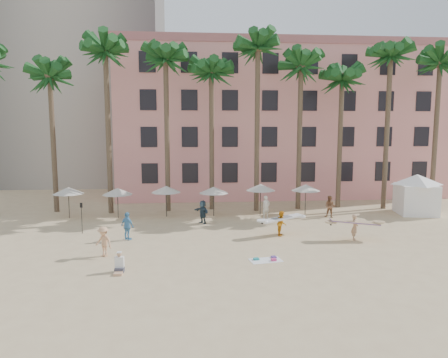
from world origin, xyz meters
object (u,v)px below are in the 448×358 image
object	(u,v)px
pink_hotel	(275,124)
cabana	(416,191)
carrier_yellow	(355,225)
carrier_white	(282,222)

from	to	relation	value
pink_hotel	cabana	distance (m)	18.07
carrier_yellow	carrier_white	world-z (taller)	carrier_yellow
carrier_white	carrier_yellow	bearing A→B (deg)	-18.35
pink_hotel	carrier_yellow	size ratio (longest dim) A/B	10.72
pink_hotel	carrier_yellow	xyz separation A→B (m)	(1.00, -21.63, -7.01)
carrier_white	pink_hotel	bearing A→B (deg)	79.81
pink_hotel	carrier_white	world-z (taller)	pink_hotel
carrier_yellow	carrier_white	size ratio (longest dim) A/B	1.01
cabana	carrier_yellow	size ratio (longest dim) A/B	1.60
pink_hotel	cabana	bearing A→B (deg)	-55.66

